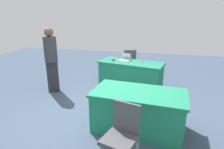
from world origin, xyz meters
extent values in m
plane|color=#3D4C60|center=(0.00, 0.00, 0.00)|extent=(14.40, 14.40, 0.00)
cube|color=#1E7A56|center=(-0.26, -1.88, 0.74)|extent=(2.00, 1.16, 0.05)
cube|color=#1E7A56|center=(-0.26, -1.88, 0.36)|extent=(1.92, 1.12, 0.71)
cube|color=#1E7A56|center=(-0.73, 0.32, 0.74)|extent=(1.76, 1.04, 0.05)
cube|color=#1E7A56|center=(-0.73, 0.32, 0.36)|extent=(1.69, 1.00, 0.71)
cylinder|color=#9E9993|center=(0.19, -3.01, 0.23)|extent=(0.03, 0.03, 0.45)
cylinder|color=#9E9993|center=(-0.17, -3.12, 0.23)|extent=(0.03, 0.03, 0.45)
cylinder|color=#9E9993|center=(0.08, -2.65, 0.23)|extent=(0.03, 0.03, 0.45)
cylinder|color=#9E9993|center=(-0.28, -2.76, 0.23)|extent=(0.03, 0.03, 0.45)
cube|color=#47474C|center=(-0.05, -2.89, 0.48)|extent=(0.55, 0.55, 0.06)
cube|color=#47474C|center=(-0.10, -2.69, 0.74)|extent=(0.41, 0.16, 0.45)
cylinder|color=#9E9993|center=(-0.46, 1.14, 0.22)|extent=(0.03, 0.03, 0.44)
cube|color=#47474C|center=(-0.58, 1.38, 0.47)|extent=(0.55, 0.55, 0.06)
cube|color=#47474C|center=(-0.64, 1.19, 0.73)|extent=(0.41, 0.16, 0.45)
cube|color=#26262D|center=(1.80, -0.99, 0.43)|extent=(0.32, 0.26, 0.86)
cylinder|color=#333338|center=(1.80, -0.99, 1.20)|extent=(0.43, 0.43, 0.68)
sphere|color=brown|center=(1.80, -0.99, 1.66)|extent=(0.23, 0.23, 0.23)
cube|color=silver|center=(-0.03, -1.99, 0.77)|extent=(0.37, 0.31, 0.02)
cube|color=#B7B7BC|center=(-0.08, -2.13, 0.87)|extent=(0.32, 0.17, 0.19)
sphere|color=gray|center=(0.28, -1.90, 0.82)|extent=(0.11, 0.11, 0.11)
cube|color=red|center=(-0.58, -1.93, 0.77)|extent=(0.05, 0.18, 0.01)
camera|label=1|loc=(-1.01, 3.58, 2.13)|focal=30.87mm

